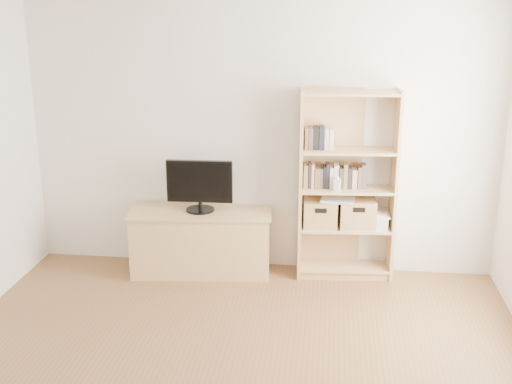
% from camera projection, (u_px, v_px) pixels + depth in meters
% --- Properties ---
extents(back_wall, '(4.50, 0.02, 2.60)m').
position_uv_depth(back_wall, '(261.00, 138.00, 6.12)').
color(back_wall, white).
rests_on(back_wall, floor).
extents(tv_stand, '(1.36, 0.63, 0.60)m').
position_uv_depth(tv_stand, '(201.00, 243.00, 6.24)').
color(tv_stand, tan).
rests_on(tv_stand, floor).
extents(bookshelf, '(0.92, 0.39, 1.80)m').
position_uv_depth(bookshelf, '(347.00, 186.00, 5.99)').
color(bookshelf, tan).
rests_on(bookshelf, floor).
extents(television, '(0.63, 0.06, 0.49)m').
position_uv_depth(television, '(200.00, 186.00, 6.07)').
color(television, black).
rests_on(television, tv_stand).
extents(books_row_mid, '(0.78, 0.24, 0.21)m').
position_uv_depth(books_row_mid, '(347.00, 177.00, 5.98)').
color(books_row_mid, olive).
rests_on(books_row_mid, bookshelf).
extents(books_row_upper, '(0.36, 0.15, 0.19)m').
position_uv_depth(books_row_upper, '(327.00, 139.00, 5.88)').
color(books_row_upper, olive).
rests_on(books_row_upper, bookshelf).
extents(baby_monitor, '(0.07, 0.05, 0.11)m').
position_uv_depth(baby_monitor, '(337.00, 185.00, 5.89)').
color(baby_monitor, white).
rests_on(baby_monitor, bookshelf).
extents(basket_left, '(0.33, 0.28, 0.26)m').
position_uv_depth(basket_left, '(320.00, 213.00, 6.07)').
color(basket_left, '#A47A4A').
rests_on(basket_left, bookshelf).
extents(basket_right, '(0.35, 0.29, 0.27)m').
position_uv_depth(basket_right, '(357.00, 213.00, 6.06)').
color(basket_right, '#A47A4A').
rests_on(basket_right, bookshelf).
extents(laptop, '(0.33, 0.25, 0.02)m').
position_uv_depth(laptop, '(338.00, 200.00, 6.01)').
color(laptop, white).
rests_on(laptop, basket_left).
extents(magazine_stack, '(0.22, 0.29, 0.13)m').
position_uv_depth(magazine_stack, '(378.00, 220.00, 6.07)').
color(magazine_stack, silver).
rests_on(magazine_stack, bookshelf).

